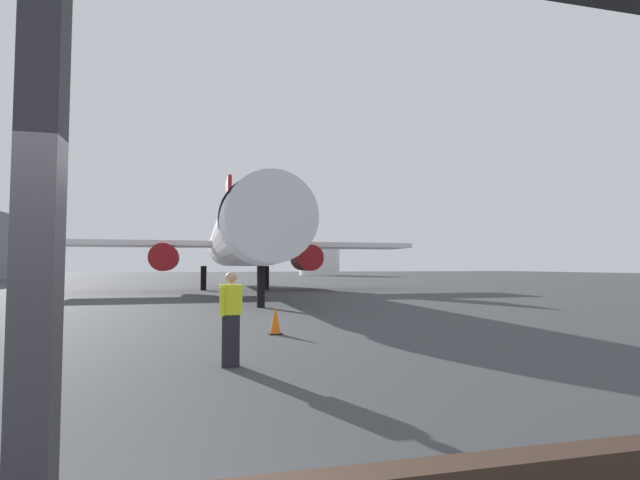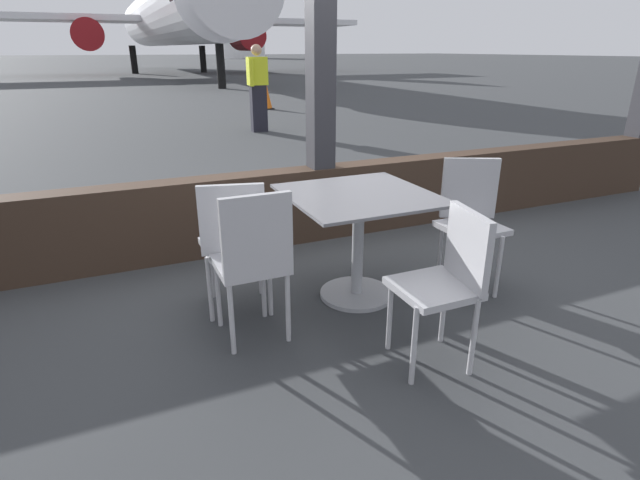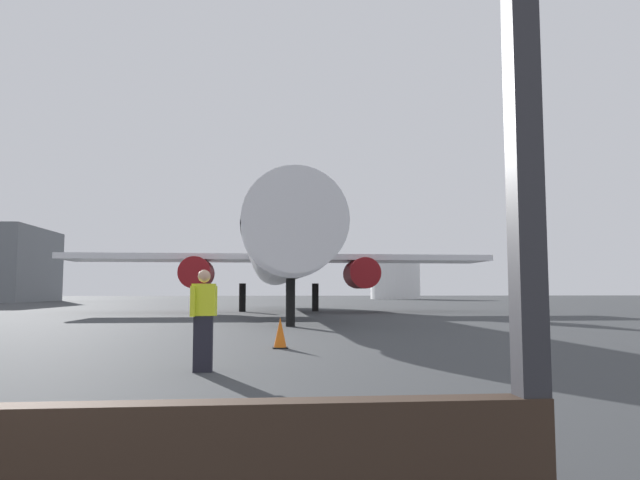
{
  "view_description": "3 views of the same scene",
  "coord_description": "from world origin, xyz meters",
  "px_view_note": "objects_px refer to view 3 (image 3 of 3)",
  "views": [
    {
      "loc": [
        0.79,
        -2.66,
        1.85
      ],
      "look_at": [
        5.87,
        17.64,
        2.99
      ],
      "focal_mm": 26.76,
      "sensor_mm": 36.0,
      "label": 1
    },
    {
      "loc": [
        -1.76,
        -4.03,
        1.66
      ],
      "look_at": [
        -0.67,
        -1.51,
        0.6
      ],
      "focal_mm": 27.86,
      "sensor_mm": 36.0,
      "label": 2
    },
    {
      "loc": [
        2.36,
        -3.91,
        1.38
      ],
      "look_at": [
        4.8,
        21.11,
        3.56
      ],
      "focal_mm": 32.77,
      "sensor_mm": 36.0,
      "label": 3
    }
  ],
  "objects_px": {
    "ground_crew_worker": "(203,319)",
    "fuel_storage_tank": "(395,281)",
    "traffic_cone": "(280,334)",
    "airplane": "(281,252)"
  },
  "relations": [
    {
      "from": "airplane",
      "to": "ground_crew_worker",
      "type": "height_order",
      "value": "airplane"
    },
    {
      "from": "airplane",
      "to": "fuel_storage_tank",
      "type": "xyz_separation_m",
      "value": [
        20.27,
        57.77,
        -0.82
      ]
    },
    {
      "from": "ground_crew_worker",
      "to": "traffic_cone",
      "type": "height_order",
      "value": "ground_crew_worker"
    },
    {
      "from": "traffic_cone",
      "to": "fuel_storage_tank",
      "type": "xyz_separation_m",
      "value": [
        20.91,
        78.95,
        2.57
      ]
    },
    {
      "from": "airplane",
      "to": "traffic_cone",
      "type": "relative_size",
      "value": 44.44
    },
    {
      "from": "ground_crew_worker",
      "to": "fuel_storage_tank",
      "type": "height_order",
      "value": "fuel_storage_tank"
    },
    {
      "from": "ground_crew_worker",
      "to": "traffic_cone",
      "type": "xyz_separation_m",
      "value": [
        1.43,
        3.94,
        -0.55
      ]
    },
    {
      "from": "airplane",
      "to": "fuel_storage_tank",
      "type": "relative_size",
      "value": 4.11
    },
    {
      "from": "ground_crew_worker",
      "to": "traffic_cone",
      "type": "distance_m",
      "value": 4.23
    },
    {
      "from": "ground_crew_worker",
      "to": "traffic_cone",
      "type": "bearing_deg",
      "value": 70.01
    }
  ]
}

